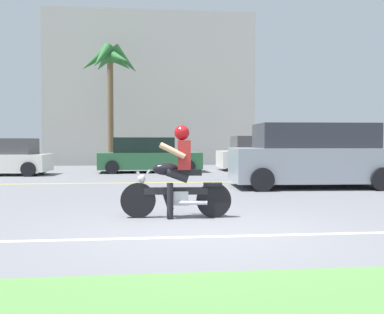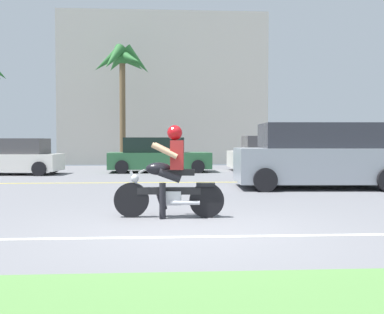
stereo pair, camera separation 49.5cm
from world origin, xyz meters
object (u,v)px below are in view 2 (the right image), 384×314
at_px(motorcyclist, 170,179).
at_px(parked_car_2, 276,154).
at_px(parked_car_1, 158,156).
at_px(suv_nearby, 317,156).
at_px(parked_car_0, 16,158).
at_px(palm_tree_0, 123,66).

relative_size(motorcyclist, parked_car_2, 0.43).
xyz_separation_m(motorcyclist, parked_car_1, (-0.41, 11.54, 0.02)).
relative_size(suv_nearby, parked_car_2, 1.07).
bearing_deg(suv_nearby, parked_car_2, 84.59).
height_order(motorcyclist, parked_car_2, motorcyclist).
distance_m(parked_car_0, parked_car_2, 11.28).
relative_size(parked_car_1, palm_tree_0, 0.71).
height_order(suv_nearby, parked_car_2, suv_nearby).
distance_m(suv_nearby, palm_tree_0, 13.05).
relative_size(motorcyclist, suv_nearby, 0.40).
relative_size(parked_car_2, palm_tree_0, 0.72).
height_order(suv_nearby, palm_tree_0, palm_tree_0).
distance_m(motorcyclist, parked_car_0, 12.14).
bearing_deg(parked_car_0, suv_nearby, -29.04).
height_order(parked_car_2, palm_tree_0, palm_tree_0).
bearing_deg(suv_nearby, parked_car_1, 124.49).
relative_size(motorcyclist, palm_tree_0, 0.31).
relative_size(parked_car_0, palm_tree_0, 0.60).
xyz_separation_m(parked_car_0, parked_car_1, (5.70, 1.06, 0.02)).
xyz_separation_m(parked_car_1, parked_car_2, (5.42, 0.80, 0.03)).
bearing_deg(parked_car_0, parked_car_1, 10.52).
bearing_deg(parked_car_1, parked_car_0, -169.48).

